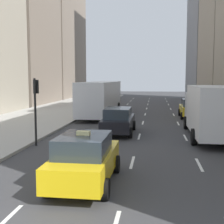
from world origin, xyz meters
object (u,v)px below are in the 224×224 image
box_truck (210,110)px  traffic_light_pole (36,101)px  taxi_lead (191,108)px  sedan_black_near (118,120)px  taxi_second (85,159)px  city_bus (101,97)px

box_truck → traffic_light_pole: 10.15m
taxi_lead → box_truck: bearing=-90.0°
taxi_lead → box_truck: 9.69m
sedan_black_near → taxi_second: bearing=-90.0°
box_truck → sedan_black_near: bearing=172.6°
box_truck → traffic_light_pole: traffic_light_pole is taller
city_bus → traffic_light_pole: 13.75m
taxi_lead → taxi_second: same height
sedan_black_near → traffic_light_pole: size_ratio=1.32×
taxi_second → box_truck: (5.60, 9.06, 0.83)m
sedan_black_near → city_bus: bearing=106.3°
sedan_black_near → city_bus: 10.04m
city_bus → sedan_black_near: bearing=-73.7°
sedan_black_near → box_truck: bearing=-7.4°
taxi_second → traffic_light_pole: size_ratio=1.22×
taxi_second → sedan_black_near: size_ratio=0.93×
city_bus → box_truck: city_bus is taller
sedan_black_near → traffic_light_pole: (-3.95, -4.10, 1.54)m
taxi_second → box_truck: bearing=58.3°
taxi_second → box_truck: size_ratio=0.52×
taxi_lead → traffic_light_pole: (-9.55, -13.02, 1.53)m
taxi_second → traffic_light_pole: bearing=124.7°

